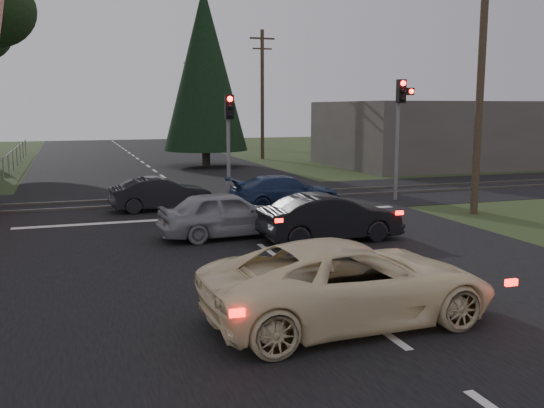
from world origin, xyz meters
name	(u,v)px	position (x,y,z in m)	size (l,w,h in m)	color
ground	(313,283)	(0.00, 0.00, 0.00)	(120.00, 120.00, 0.00)	#333E1C
road	(208,208)	(0.00, 10.00, 0.01)	(14.00, 100.00, 0.01)	black
rail_corridor	(197,200)	(0.00, 12.00, 0.01)	(120.00, 8.00, 0.01)	black
stop_line	(220,216)	(0.00, 8.20, 0.01)	(13.00, 0.35, 0.00)	silver
rail_near	(201,202)	(0.00, 11.20, 0.05)	(120.00, 0.12, 0.10)	#59544C
rail_far	(193,197)	(0.00, 12.80, 0.05)	(120.00, 0.12, 0.10)	#59544C
traffic_signal_right	(401,116)	(7.55, 9.47, 3.31)	(0.68, 0.48, 4.70)	slate
traffic_signal_center	(229,130)	(1.00, 10.68, 2.81)	(0.32, 0.48, 4.10)	slate
utility_pole_near	(481,75)	(8.50, 6.00, 4.73)	(1.80, 0.26, 9.00)	#4C3D2D
utility_pole_mid	(262,92)	(8.50, 30.00, 4.73)	(1.80, 0.26, 9.00)	#4C3D2D
utility_pole_far	(193,98)	(8.50, 55.00, 4.73)	(1.80, 0.26, 9.00)	#4C3D2D
conifer_tree	(205,69)	(3.50, 26.00, 5.99)	(5.20, 5.20, 11.00)	#473D33
fence_left	(7,179)	(-7.80, 22.50, 0.00)	(0.10, 36.00, 1.20)	slate
building_right	(442,133)	(18.00, 22.00, 2.00)	(14.00, 10.00, 4.00)	#59514C
cream_coupe	(350,282)	(-0.33, -2.37, 0.70)	(2.33, 5.06, 1.41)	#FFEAB6
dark_hatchback	(330,218)	(1.98, 3.57, 0.64)	(1.36, 3.91, 1.29)	black
silver_car	(227,214)	(-0.58, 5.00, 0.66)	(1.55, 3.86, 1.31)	gray
blue_sedan	(285,192)	(2.66, 9.06, 0.60)	(1.69, 4.15, 1.20)	#19294D
dark_car_far	(161,194)	(-1.66, 10.20, 0.59)	(1.24, 3.57, 1.18)	black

